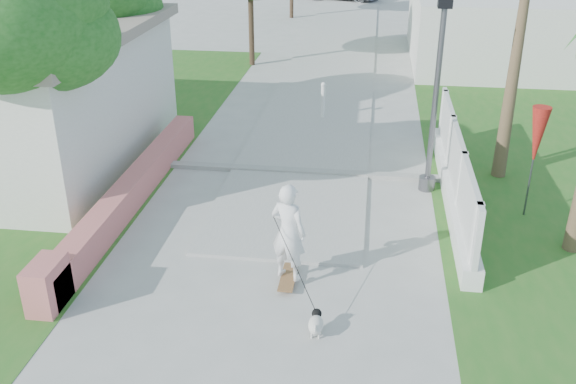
% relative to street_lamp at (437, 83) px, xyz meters
% --- Properties ---
extents(ground, '(90.00, 90.00, 0.00)m').
position_rel_street_lamp_xyz_m(ground, '(-2.90, -5.50, -2.43)').
color(ground, '#B7B7B2').
rests_on(ground, ground).
extents(path_strip, '(3.20, 36.00, 0.06)m').
position_rel_street_lamp_xyz_m(path_strip, '(-2.90, 14.50, -2.40)').
color(path_strip, '#B7B7B2').
rests_on(path_strip, ground).
extents(curb, '(6.50, 0.25, 0.10)m').
position_rel_street_lamp_xyz_m(curb, '(-2.90, 0.50, -2.38)').
color(curb, '#999993').
rests_on(curb, ground).
extents(grass_left, '(8.00, 20.00, 0.01)m').
position_rel_street_lamp_xyz_m(grass_left, '(-9.90, 2.50, -2.42)').
color(grass_left, '#286720').
rests_on(grass_left, ground).
extents(pink_wall, '(0.45, 8.20, 0.80)m').
position_rel_street_lamp_xyz_m(pink_wall, '(-6.20, -1.95, -2.11)').
color(pink_wall, '#C86667').
rests_on(pink_wall, ground).
extents(lattice_fence, '(0.35, 7.00, 1.50)m').
position_rel_street_lamp_xyz_m(lattice_fence, '(0.50, -0.50, -1.88)').
color(lattice_fence, white).
rests_on(lattice_fence, ground).
extents(building_right, '(6.00, 8.00, 2.60)m').
position_rel_street_lamp_xyz_m(building_right, '(3.10, 12.50, -1.13)').
color(building_right, silver).
rests_on(building_right, ground).
extents(street_lamp, '(0.44, 0.44, 4.44)m').
position_rel_street_lamp_xyz_m(street_lamp, '(0.00, 0.00, 0.00)').
color(street_lamp, '#59595E').
rests_on(street_lamp, ground).
extents(bollard, '(0.14, 0.14, 1.09)m').
position_rel_street_lamp_xyz_m(bollard, '(-2.70, 4.50, -1.84)').
color(bollard, white).
rests_on(bollard, ground).
extents(patio_umbrella, '(0.36, 0.36, 2.30)m').
position_rel_street_lamp_xyz_m(patio_umbrella, '(1.90, -1.00, -0.74)').
color(patio_umbrella, '#59595E').
rests_on(patio_umbrella, ground).
extents(tree_left_near, '(3.60, 3.60, 5.28)m').
position_rel_street_lamp_xyz_m(tree_left_near, '(-7.38, -2.52, 1.40)').
color(tree_left_near, '#4C3826').
rests_on(tree_left_near, ground).
extents(skateboarder, '(0.96, 1.64, 1.81)m').
position_rel_street_lamp_xyz_m(skateboarder, '(-2.42, -4.48, -1.63)').
color(skateboarder, brown).
rests_on(skateboarder, ground).
extents(dog, '(0.24, 0.51, 0.35)m').
position_rel_street_lamp_xyz_m(dog, '(-1.94, -5.42, -2.24)').
color(dog, silver).
rests_on(dog, ground).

